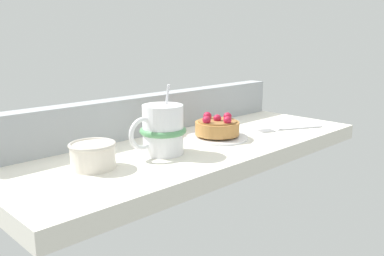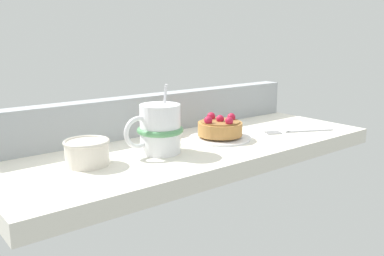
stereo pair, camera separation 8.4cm
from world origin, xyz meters
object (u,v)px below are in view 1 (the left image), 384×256
object	(u,v)px
dessert_fork	(290,128)
sugar_bowl	(94,155)
coffee_mug	(162,130)
dessert_plate	(217,136)
raspberry_tart	(217,127)

from	to	relation	value
dessert_fork	sugar_bowl	xyz separation A→B (cm)	(-49.00, 7.06, 2.07)
dessert_fork	coffee_mug	bearing A→B (deg)	170.34
coffee_mug	sugar_bowl	bearing A→B (deg)	175.48
sugar_bowl	coffee_mug	bearing A→B (deg)	-4.52
dessert_plate	raspberry_tart	world-z (taller)	raspberry_tart
coffee_mug	sugar_bowl	size ratio (longest dim) A/B	1.63
raspberry_tart	sugar_bowl	world-z (taller)	raspberry_tart
raspberry_tart	sugar_bowl	xyz separation A→B (cm)	(-30.23, 0.51, -0.25)
coffee_mug	raspberry_tart	bearing A→B (deg)	2.13
dessert_plate	raspberry_tart	distance (cm)	2.19
raspberry_tart	dessert_fork	xyz separation A→B (cm)	(18.77, -6.54, -2.32)
raspberry_tart	dessert_fork	distance (cm)	20.01
dessert_fork	dessert_plate	bearing A→B (deg)	160.80
raspberry_tart	dessert_fork	size ratio (longest dim) A/B	0.61
raspberry_tart	coffee_mug	bearing A→B (deg)	-177.87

